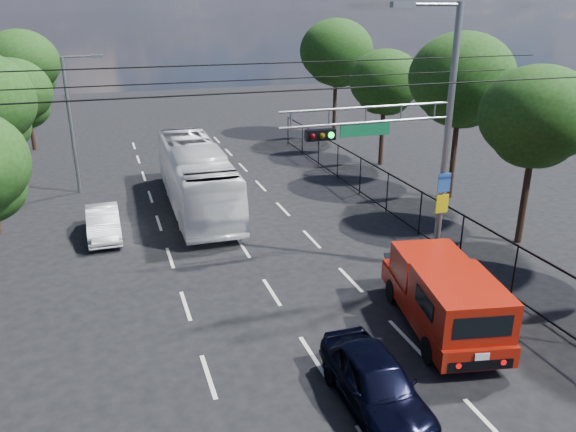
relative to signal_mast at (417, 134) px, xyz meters
name	(u,v)px	position (x,y,z in m)	size (l,w,h in m)	color
lane_markings	(233,231)	(-5.28, 6.01, -5.24)	(6.12, 38.00, 0.01)	beige
signal_mast	(417,134)	(0.00, 0.00, 0.00)	(6.43, 0.39, 9.50)	slate
streetlight_left	(74,119)	(-11.62, 14.01, -1.30)	(2.09, 0.22, 7.08)	slate
utility_wires	(262,78)	(-5.28, 0.84, 1.99)	(22.00, 5.04, 0.74)	black
fence_right	(407,204)	(2.32, 4.18, -4.21)	(0.06, 34.03, 2.00)	black
tree_right_b	(536,123)	(5.93, 1.03, -0.19)	(4.50, 4.50, 7.31)	black
tree_right_c	(461,85)	(6.53, 7.03, 0.49)	(5.10, 5.10, 8.29)	black
tree_right_d	(385,86)	(6.13, 14.03, -0.39)	(4.32, 4.32, 7.02)	black
tree_right_e	(336,56)	(6.33, 22.03, 0.69)	(5.28, 5.28, 8.58)	black
tree_left_d	(13,98)	(-14.67, 17.03, -0.52)	(4.20, 4.20, 6.83)	black
tree_left_e	(22,68)	(-14.87, 25.03, 0.29)	(4.92, 4.92, 7.99)	black
red_pickup	(443,295)	(-1.03, -3.90, -4.08)	(3.18, 6.12, 2.18)	black
navy_hatchback	(376,382)	(-4.58, -6.48, -4.53)	(1.68, 4.18, 1.42)	black
white_bus	(196,177)	(-6.18, 9.71, -3.70)	(2.59, 11.08, 3.09)	white
white_van	(103,223)	(-10.68, 7.15, -4.61)	(1.34, 3.85, 1.27)	white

